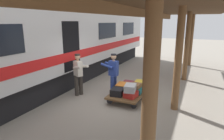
{
  "coord_description": "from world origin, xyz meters",
  "views": [
    {
      "loc": [
        -2.66,
        6.51,
        2.93
      ],
      "look_at": [
        0.3,
        0.04,
        1.15
      ],
      "focal_mm": 31.07,
      "sensor_mm": 36.0,
      "label": 1
    }
  ],
  "objects_px": {
    "train_car": "(43,42)",
    "luggage_cart": "(129,92)",
    "suitcase_gray_aluminum": "(130,88)",
    "porter_in_overalls": "(113,73)",
    "suitcase_burgundy_valise": "(128,84)",
    "suitcase_black_hardshell": "(117,92)",
    "suitcase_orange_carryall": "(123,87)",
    "suitcase_brown_leather": "(135,86)",
    "porter_by_door": "(78,73)",
    "suitcase_red_plastic": "(131,94)",
    "suitcase_yellow_case": "(140,85)",
    "suitcase_teal_softside": "(136,90)"
  },
  "relations": [
    {
      "from": "train_car",
      "to": "luggage_cart",
      "type": "xyz_separation_m",
      "value": [
        -3.93,
        -0.26,
        -1.81
      ]
    },
    {
      "from": "train_car",
      "to": "suitcase_gray_aluminum",
      "type": "height_order",
      "value": "train_car"
    },
    {
      "from": "train_car",
      "to": "porter_in_overalls",
      "type": "distance_m",
      "value": 3.41
    },
    {
      "from": "suitcase_burgundy_valise",
      "to": "luggage_cart",
      "type": "bearing_deg",
      "value": 115.32
    },
    {
      "from": "luggage_cart",
      "to": "suitcase_black_hardshell",
      "type": "height_order",
      "value": "suitcase_black_hardshell"
    },
    {
      "from": "train_car",
      "to": "suitcase_orange_carryall",
      "type": "distance_m",
      "value": 4.03
    },
    {
      "from": "suitcase_orange_carryall",
      "to": "porter_in_overalls",
      "type": "distance_m",
      "value": 0.7
    },
    {
      "from": "suitcase_burgundy_valise",
      "to": "suitcase_gray_aluminum",
      "type": "height_order",
      "value": "suitcase_gray_aluminum"
    },
    {
      "from": "suitcase_gray_aluminum",
      "to": "porter_in_overalls",
      "type": "distance_m",
      "value": 1.2
    },
    {
      "from": "suitcase_burgundy_valise",
      "to": "porter_in_overalls",
      "type": "height_order",
      "value": "porter_in_overalls"
    },
    {
      "from": "suitcase_brown_leather",
      "to": "porter_by_door",
      "type": "bearing_deg",
      "value": 12.95
    },
    {
      "from": "luggage_cart",
      "to": "suitcase_red_plastic",
      "type": "relative_size",
      "value": 4.25
    },
    {
      "from": "suitcase_black_hardshell",
      "to": "suitcase_orange_carryall",
      "type": "xyz_separation_m",
      "value": [
        0.0,
        -0.55,
        0.01
      ]
    },
    {
      "from": "suitcase_yellow_case",
      "to": "luggage_cart",
      "type": "bearing_deg",
      "value": 64.68
    },
    {
      "from": "suitcase_burgundy_valise",
      "to": "suitcase_orange_carryall",
      "type": "bearing_deg",
      "value": 90.0
    },
    {
      "from": "suitcase_red_plastic",
      "to": "porter_in_overalls",
      "type": "bearing_deg",
      "value": -33.43
    },
    {
      "from": "suitcase_burgundy_valise",
      "to": "porter_by_door",
      "type": "height_order",
      "value": "porter_by_door"
    },
    {
      "from": "train_car",
      "to": "porter_in_overalls",
      "type": "height_order",
      "value": "train_car"
    },
    {
      "from": "suitcase_teal_softside",
      "to": "suitcase_gray_aluminum",
      "type": "xyz_separation_m",
      "value": [
        0.03,
        0.55,
        0.24
      ]
    },
    {
      "from": "suitcase_gray_aluminum",
      "to": "suitcase_brown_leather",
      "type": "distance_m",
      "value": 0.53
    },
    {
      "from": "porter_by_door",
      "to": "suitcase_gray_aluminum",
      "type": "bearing_deg",
      "value": 179.6
    },
    {
      "from": "porter_in_overalls",
      "to": "porter_by_door",
      "type": "distance_m",
      "value": 1.39
    },
    {
      "from": "suitcase_yellow_case",
      "to": "suitcase_gray_aluminum",
      "type": "relative_size",
      "value": 1.15
    },
    {
      "from": "suitcase_yellow_case",
      "to": "porter_in_overalls",
      "type": "distance_m",
      "value": 1.2
    },
    {
      "from": "porter_by_door",
      "to": "suitcase_brown_leather",
      "type": "bearing_deg",
      "value": -167.05
    },
    {
      "from": "suitcase_brown_leather",
      "to": "suitcase_teal_softside",
      "type": "bearing_deg",
      "value": -122.73
    },
    {
      "from": "suitcase_orange_carryall",
      "to": "suitcase_red_plastic",
      "type": "bearing_deg",
      "value": 133.42
    },
    {
      "from": "suitcase_teal_softside",
      "to": "suitcase_burgundy_valise",
      "type": "xyz_separation_m",
      "value": [
        0.53,
        -0.55,
        0.0
      ]
    },
    {
      "from": "suitcase_red_plastic",
      "to": "suitcase_brown_leather",
      "type": "relative_size",
      "value": 1.03
    },
    {
      "from": "porter_in_overalls",
      "to": "suitcase_orange_carryall",
      "type": "bearing_deg",
      "value": 167.64
    },
    {
      "from": "suitcase_black_hardshell",
      "to": "suitcase_yellow_case",
      "type": "distance_m",
      "value": 1.23
    },
    {
      "from": "suitcase_orange_carryall",
      "to": "suitcase_brown_leather",
      "type": "xyz_separation_m",
      "value": [
        -0.51,
        0.02,
        0.13
      ]
    },
    {
      "from": "luggage_cart",
      "to": "suitcase_burgundy_valise",
      "type": "distance_m",
      "value": 0.63
    },
    {
      "from": "suitcase_teal_softside",
      "to": "suitcase_brown_leather",
      "type": "distance_m",
      "value": 0.17
    },
    {
      "from": "suitcase_gray_aluminum",
      "to": "luggage_cart",
      "type": "bearing_deg",
      "value": -67.21
    },
    {
      "from": "suitcase_yellow_case",
      "to": "suitcase_teal_softside",
      "type": "relative_size",
      "value": 1.12
    },
    {
      "from": "porter_in_overalls",
      "to": "suitcase_brown_leather",
      "type": "bearing_deg",
      "value": 172.55
    },
    {
      "from": "porter_in_overalls",
      "to": "porter_by_door",
      "type": "height_order",
      "value": "same"
    },
    {
      "from": "suitcase_orange_carryall",
      "to": "suitcase_yellow_case",
      "type": "height_order",
      "value": "suitcase_yellow_case"
    },
    {
      "from": "suitcase_orange_carryall",
      "to": "porter_by_door",
      "type": "distance_m",
      "value": 1.86
    },
    {
      "from": "luggage_cart",
      "to": "suitcase_burgundy_valise",
      "type": "height_order",
      "value": "suitcase_burgundy_valise"
    },
    {
      "from": "suitcase_burgundy_valise",
      "to": "suitcase_brown_leather",
      "type": "height_order",
      "value": "suitcase_brown_leather"
    },
    {
      "from": "suitcase_red_plastic",
      "to": "porter_in_overalls",
      "type": "xyz_separation_m",
      "value": [
        1.0,
        -0.66,
        0.53
      ]
    },
    {
      "from": "suitcase_red_plastic",
      "to": "suitcase_orange_carryall",
      "type": "xyz_separation_m",
      "value": [
        0.53,
        -0.55,
        0.03
      ]
    },
    {
      "from": "porter_by_door",
      "to": "suitcase_orange_carryall",
      "type": "bearing_deg",
      "value": -162.61
    },
    {
      "from": "suitcase_black_hardshell",
      "to": "porter_in_overalls",
      "type": "xyz_separation_m",
      "value": [
        0.47,
        -0.66,
        0.51
      ]
    },
    {
      "from": "suitcase_gray_aluminum",
      "to": "train_car",
      "type": "bearing_deg",
      "value": -3.93
    },
    {
      "from": "train_car",
      "to": "suitcase_black_hardshell",
      "type": "relative_size",
      "value": 37.02
    },
    {
      "from": "luggage_cart",
      "to": "porter_by_door",
      "type": "relative_size",
      "value": 1.19
    },
    {
      "from": "suitcase_black_hardshell",
      "to": "porter_in_overalls",
      "type": "height_order",
      "value": "porter_in_overalls"
    }
  ]
}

